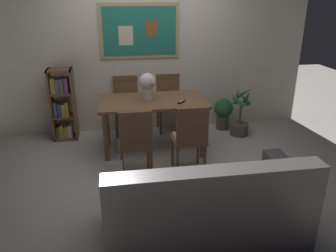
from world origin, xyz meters
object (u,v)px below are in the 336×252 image
(dining_chair_near_left, at_px, (135,139))
(dining_chair_near_right, at_px, (190,135))
(dining_table, at_px, (152,107))
(potted_ivy, at_px, (223,112))
(leather_couch, at_px, (205,208))
(bookshelf, at_px, (63,106))
(dining_chair_far_left, at_px, (126,100))
(potted_palm, at_px, (240,118))
(tv_remote, at_px, (181,102))
(dining_chair_far_right, at_px, (169,98))
(flower_vase, at_px, (148,84))

(dining_chair_near_left, relative_size, dining_chair_near_right, 1.00)
(dining_table, bearing_deg, potted_ivy, 26.87)
(leather_couch, bearing_deg, bookshelf, 120.91)
(dining_chair_near_left, bearing_deg, dining_chair_far_left, 91.31)
(dining_chair_near_left, bearing_deg, dining_chair_near_right, 2.51)
(dining_chair_near_left, relative_size, leather_couch, 0.51)
(dining_chair_far_left, xyz_separation_m, bookshelf, (-0.97, -0.10, -0.01))
(potted_palm, distance_m, tv_remote, 1.28)
(dining_table, xyz_separation_m, dining_chair_near_left, (-0.30, -0.80, -0.11))
(bookshelf, bearing_deg, tv_remote, -26.27)
(dining_chair_near_right, distance_m, leather_couch, 1.19)
(dining_chair_far_right, distance_m, potted_ivy, 0.94)
(dining_chair_far_right, xyz_separation_m, tv_remote, (0.01, -0.96, 0.23))
(dining_chair_far_left, height_order, dining_chair_far_right, same)
(leather_couch, xyz_separation_m, potted_ivy, (1.01, 2.56, -0.02))
(dining_chair_far_right, height_order, dining_chair_near_right, same)
(bookshelf, bearing_deg, leather_couch, -59.09)
(dining_chair_far_right, xyz_separation_m, potted_ivy, (0.89, -0.15, -0.24))
(dining_chair_near_left, xyz_separation_m, bookshelf, (-1.00, 1.45, -0.01))
(potted_ivy, height_order, potted_palm, potted_palm)
(potted_ivy, distance_m, tv_remote, 1.28)
(dining_chair_near_right, bearing_deg, dining_chair_far_right, 90.18)
(dining_chair_far_left, relative_size, leather_couch, 0.51)
(dining_chair_far_left, distance_m, dining_chair_near_right, 1.67)
(dining_chair_near_left, height_order, flower_vase, flower_vase)
(dining_chair_near_left, xyz_separation_m, potted_palm, (1.73, 1.14, -0.26))
(bookshelf, distance_m, potted_palm, 2.76)
(potted_palm, bearing_deg, tv_remote, -153.96)
(dining_chair_near_right, relative_size, flower_vase, 2.46)
(dining_table, bearing_deg, tv_remote, -25.19)
(dining_table, distance_m, flower_vase, 0.33)
(bookshelf, bearing_deg, potted_ivy, -0.33)
(dining_chair_near_right, height_order, flower_vase, flower_vase)
(dining_chair_far_left, bearing_deg, dining_table, -66.08)
(dining_chair_near_right, bearing_deg, potted_ivy, 57.74)
(dining_chair_far_right, relative_size, dining_chair_near_right, 1.00)
(bookshelf, distance_m, tv_remote, 1.88)
(dining_table, bearing_deg, dining_chair_near_right, -64.67)
(dining_table, relative_size, dining_chair_far_left, 1.60)
(dining_table, distance_m, leather_couch, 1.97)
(dining_chair_near_right, xyz_separation_m, potted_palm, (1.07, 1.11, -0.26))
(flower_vase, bearing_deg, leather_couch, -81.19)
(potted_ivy, bearing_deg, flower_vase, -154.97)
(leather_couch, distance_m, potted_palm, 2.56)
(bookshelf, distance_m, potted_ivy, 2.56)
(dining_chair_near_right, xyz_separation_m, flower_vase, (-0.42, 0.79, 0.44))
(dining_chair_far_left, relative_size, dining_chair_near_right, 1.00)
(dining_chair_far_left, distance_m, flower_vase, 0.89)
(dining_table, xyz_separation_m, tv_remote, (0.37, -0.18, 0.12))
(leather_couch, bearing_deg, dining_table, 97.27)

